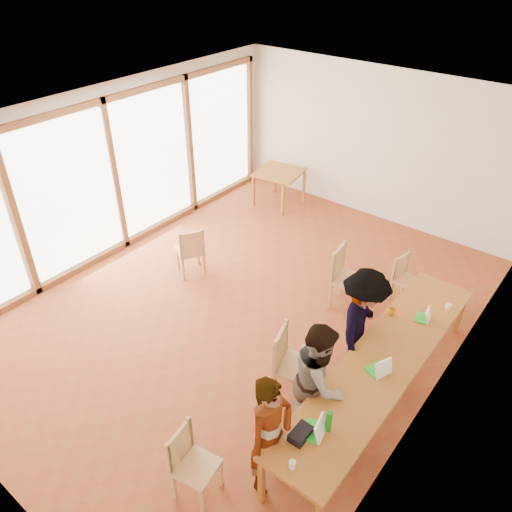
% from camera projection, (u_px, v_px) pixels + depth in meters
% --- Properties ---
extents(ground, '(8.00, 8.00, 0.00)m').
position_uv_depth(ground, '(246.00, 307.00, 7.97)').
color(ground, brown).
rests_on(ground, ground).
extents(wall_back, '(6.00, 0.10, 3.00)m').
position_uv_depth(wall_back, '(375.00, 145.00, 9.74)').
color(wall_back, silver).
rests_on(wall_back, ground).
extents(wall_right, '(0.10, 8.00, 3.00)m').
position_uv_depth(wall_right, '(451.00, 310.00, 5.58)').
color(wall_right, silver).
rests_on(wall_right, ground).
extents(window_wall, '(0.10, 8.00, 3.00)m').
position_uv_depth(window_wall, '(114.00, 173.00, 8.66)').
color(window_wall, white).
rests_on(window_wall, ground).
extents(ceiling, '(6.00, 8.00, 0.04)m').
position_uv_depth(ceiling, '(243.00, 122.00, 6.29)').
color(ceiling, white).
rests_on(ceiling, wall_back).
extents(communal_table, '(0.80, 4.00, 0.75)m').
position_uv_depth(communal_table, '(383.00, 363.00, 6.00)').
color(communal_table, '#A86825').
rests_on(communal_table, ground).
extents(side_table, '(0.90, 0.90, 0.75)m').
position_uv_depth(side_table, '(279.00, 175.00, 10.56)').
color(side_table, '#A86825').
rests_on(side_table, ground).
extents(chair_near, '(0.48, 0.48, 0.47)m').
position_uv_depth(chair_near, '(188.00, 456.00, 5.13)').
color(chair_near, tan).
rests_on(chair_near, ground).
extents(chair_mid, '(0.60, 0.60, 0.55)m').
position_uv_depth(chair_mid, '(288.00, 356.00, 6.19)').
color(chair_mid, tan).
rests_on(chair_mid, ground).
extents(chair_far, '(0.53, 0.53, 0.54)m').
position_uv_depth(chair_far, '(343.00, 271.00, 7.71)').
color(chair_far, tan).
rests_on(chair_far, ground).
extents(chair_empty, '(0.44, 0.44, 0.42)m').
position_uv_depth(chair_empty, '(404.00, 274.00, 7.89)').
color(chair_empty, tan).
rests_on(chair_empty, ground).
extents(chair_spare, '(0.59, 0.59, 0.49)m').
position_uv_depth(chair_spare, '(191.00, 247.00, 8.39)').
color(chair_spare, tan).
rests_on(chair_spare, ground).
extents(person_near, '(0.43, 0.60, 1.54)m').
position_uv_depth(person_near, '(271.00, 436.00, 5.07)').
color(person_near, gray).
rests_on(person_near, ground).
extents(person_mid, '(0.86, 0.95, 1.61)m').
position_uv_depth(person_mid, '(320.00, 380.00, 5.63)').
color(person_mid, gray).
rests_on(person_mid, ground).
extents(person_far, '(0.88, 1.19, 1.64)m').
position_uv_depth(person_far, '(362.00, 325.00, 6.40)').
color(person_far, gray).
rests_on(person_far, ground).
extents(laptop_near, '(0.28, 0.30, 0.22)m').
position_uv_depth(laptop_near, '(316.00, 429.00, 5.08)').
color(laptop_near, '#23D32C').
rests_on(laptop_near, communal_table).
extents(laptop_mid, '(0.29, 0.31, 0.21)m').
position_uv_depth(laptop_mid, '(380.00, 369.00, 5.78)').
color(laptop_mid, '#23D32C').
rests_on(laptop_mid, communal_table).
extents(laptop_far, '(0.22, 0.24, 0.18)m').
position_uv_depth(laptop_far, '(424.00, 317.00, 6.56)').
color(laptop_far, '#23D32C').
rests_on(laptop_far, communal_table).
extents(yellow_mug, '(0.13, 0.13, 0.09)m').
position_uv_depth(yellow_mug, '(392.00, 312.00, 6.65)').
color(yellow_mug, orange).
rests_on(yellow_mug, communal_table).
extents(green_bottle, '(0.07, 0.07, 0.28)m').
position_uv_depth(green_bottle, '(329.00, 421.00, 5.07)').
color(green_bottle, '#148013').
rests_on(green_bottle, communal_table).
extents(clear_glass, '(0.07, 0.07, 0.09)m').
position_uv_depth(clear_glass, '(292.00, 465.00, 4.77)').
color(clear_glass, silver).
rests_on(clear_glass, communal_table).
extents(condiment_cup, '(0.08, 0.08, 0.06)m').
position_uv_depth(condiment_cup, '(448.00, 306.00, 6.77)').
color(condiment_cup, white).
rests_on(condiment_cup, communal_table).
extents(pink_phone, '(0.05, 0.10, 0.01)m').
position_uv_depth(pink_phone, '(315.00, 438.00, 5.06)').
color(pink_phone, '#DD3751').
rests_on(pink_phone, communal_table).
extents(black_pouch, '(0.16, 0.26, 0.09)m').
position_uv_depth(black_pouch, '(301.00, 434.00, 5.06)').
color(black_pouch, black).
rests_on(black_pouch, communal_table).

